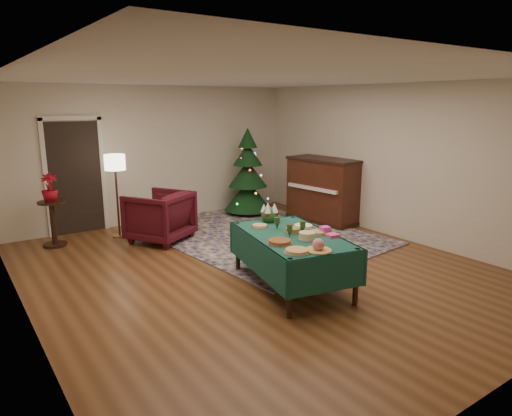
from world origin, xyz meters
TOP-DOWN VIEW (x-y plane):
  - room_shell at (0.00, 0.00)m, footprint 7.00×7.00m
  - doorway at (-1.60, 3.48)m, footprint 1.08×0.04m
  - rug at (1.03, 1.40)m, footprint 3.62×4.51m
  - buffet_table at (0.02, -0.77)m, footprint 1.42×1.99m
  - platter_0 at (-0.40, -1.36)m, footprint 0.31×0.31m
  - platter_1 at (-0.17, -1.46)m, footprint 0.32×0.32m
  - platter_2 at (-0.35, -0.98)m, footprint 0.32×0.32m
  - platter_3 at (0.03, -1.04)m, footprint 0.24×0.24m
  - platter_4 at (0.31, -0.93)m, footprint 0.25×0.25m
  - platter_5 at (0.08, -0.71)m, footprint 0.23×0.23m
  - platter_6 at (0.36, -0.59)m, footprint 0.29×0.29m
  - platter_7 at (-0.12, -0.24)m, footprint 0.24×0.24m
  - goblet_0 at (0.02, -0.45)m, footprint 0.08×0.08m
  - goblet_1 at (0.17, -0.79)m, footprint 0.08×0.08m
  - goblet_2 at (-0.07, -0.83)m, footprint 0.08×0.08m
  - napkin_stack at (0.38, -1.13)m, footprint 0.17×0.17m
  - gift_box at (0.40, -0.97)m, footprint 0.13×0.13m
  - centerpiece at (0.17, -0.08)m, footprint 0.25×0.25m
  - armchair at (-0.58, 2.12)m, footprint 1.25×1.23m
  - floor_lamp at (-1.08, 2.79)m, footprint 0.36×0.36m
  - side_table at (-2.17, 2.87)m, footprint 0.43×0.43m
  - potted_plant at (-2.17, 2.87)m, footprint 0.26×0.46m
  - christmas_tree at (1.80, 2.90)m, footprint 1.24×1.24m
  - piano at (2.66, 1.47)m, footprint 0.85×1.56m

SIDE VIEW (x-z plane):
  - rug at x=1.03m, z-range 0.00..0.02m
  - side_table at x=-2.17m, z-range -0.01..0.76m
  - armchair at x=-0.58m, z-range 0.00..0.96m
  - buffet_table at x=0.02m, z-range 0.21..0.92m
  - piano at x=2.66m, z-range -0.01..1.28m
  - platter_4 at x=0.31m, z-range 0.70..0.74m
  - platter_7 at x=-0.12m, z-range 0.70..0.74m
  - platter_6 at x=0.36m, z-range 0.70..0.74m
  - napkin_stack at x=0.38m, z-range 0.71..0.74m
  - platter_0 at x=-0.40m, z-range 0.70..0.75m
  - platter_2 at x=-0.35m, z-range 0.70..0.75m
  - platter_5 at x=0.08m, z-range 0.70..0.77m
  - platter_3 at x=0.03m, z-range 0.70..0.80m
  - gift_box at x=0.40m, z-range 0.71..0.80m
  - platter_1 at x=-0.17m, z-range 0.69..0.84m
  - goblet_0 at x=0.02m, z-range 0.71..0.87m
  - goblet_1 at x=0.17m, z-range 0.71..0.87m
  - goblet_2 at x=-0.07m, z-range 0.71..0.87m
  - centerpiece at x=0.17m, z-range 0.68..0.97m
  - christmas_tree at x=1.80m, z-range -0.09..1.76m
  - potted_plant at x=-2.17m, z-range 0.77..1.03m
  - doorway at x=-1.60m, z-range 0.02..2.18m
  - floor_lamp at x=-1.08m, z-range 0.52..2.00m
  - room_shell at x=0.00m, z-range -2.15..4.85m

